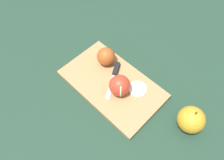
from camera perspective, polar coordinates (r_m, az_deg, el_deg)
name	(u,v)px	position (r m, az deg, el deg)	size (l,w,h in m)	color
ground_plane	(112,85)	(0.83, 0.00, -1.41)	(4.00, 4.00, 0.00)	#1E3828
cutting_board	(112,84)	(0.82, 0.00, -1.09)	(0.41, 0.27, 0.02)	#A37A4C
apple_half_left	(106,57)	(0.85, -1.55, 6.15)	(0.07, 0.07, 0.07)	#AD4C1E
apple_half_right	(119,86)	(0.77, 1.97, -1.49)	(0.08, 0.08, 0.08)	red
knife	(115,72)	(0.83, 0.83, 1.99)	(0.11, 0.14, 0.02)	silver
apple_slice	(138,89)	(0.81, 6.69, -2.30)	(0.07, 0.07, 0.01)	#EFE5C6
apple_whole	(191,120)	(0.76, 19.95, -9.72)	(0.09, 0.09, 0.10)	gold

